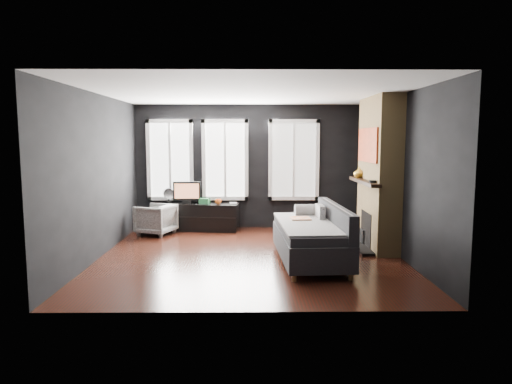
{
  "coord_description": "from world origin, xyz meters",
  "views": [
    {
      "loc": [
        0.01,
        -7.5,
        1.96
      ],
      "look_at": [
        0.1,
        0.3,
        1.05
      ],
      "focal_mm": 32.0,
      "sensor_mm": 36.0,
      "label": 1
    }
  ],
  "objects_px": {
    "mug": "(218,201)",
    "book": "(230,199)",
    "monitor": "(187,191)",
    "mantel_vase": "(359,173)",
    "media_console": "(200,217)",
    "sofa": "(310,234)",
    "armchair": "(156,218)"
  },
  "relations": [
    {
      "from": "sofa",
      "to": "mantel_vase",
      "type": "distance_m",
      "value": 2.01
    },
    {
      "from": "monitor",
      "to": "book",
      "type": "bearing_deg",
      "value": -3.86
    },
    {
      "from": "book",
      "to": "armchair",
      "type": "bearing_deg",
      "value": -164.07
    },
    {
      "from": "media_console",
      "to": "mantel_vase",
      "type": "relative_size",
      "value": 8.13
    },
    {
      "from": "armchair",
      "to": "media_console",
      "type": "bearing_deg",
      "value": 139.22
    },
    {
      "from": "sofa",
      "to": "book",
      "type": "distance_m",
      "value": 2.96
    },
    {
      "from": "sofa",
      "to": "media_console",
      "type": "relative_size",
      "value": 1.27
    },
    {
      "from": "sofa",
      "to": "mug",
      "type": "relative_size",
      "value": 16.07
    },
    {
      "from": "sofa",
      "to": "mantel_vase",
      "type": "height_order",
      "value": "mantel_vase"
    },
    {
      "from": "sofa",
      "to": "book",
      "type": "height_order",
      "value": "sofa"
    },
    {
      "from": "sofa",
      "to": "mantel_vase",
      "type": "xyz_separation_m",
      "value": [
        1.09,
        1.44,
        0.87
      ]
    },
    {
      "from": "monitor",
      "to": "mug",
      "type": "relative_size",
      "value": 4.49
    },
    {
      "from": "mug",
      "to": "sofa",
      "type": "bearing_deg",
      "value": -56.85
    },
    {
      "from": "sofa",
      "to": "media_console",
      "type": "height_order",
      "value": "sofa"
    },
    {
      "from": "book",
      "to": "mantel_vase",
      "type": "bearing_deg",
      "value": -24.89
    },
    {
      "from": "book",
      "to": "mantel_vase",
      "type": "distance_m",
      "value": 2.83
    },
    {
      "from": "armchair",
      "to": "mantel_vase",
      "type": "bearing_deg",
      "value": 100.48
    },
    {
      "from": "book",
      "to": "media_console",
      "type": "bearing_deg",
      "value": 177.15
    },
    {
      "from": "armchair",
      "to": "media_console",
      "type": "height_order",
      "value": "armchair"
    },
    {
      "from": "sofa",
      "to": "mug",
      "type": "bearing_deg",
      "value": 120.11
    },
    {
      "from": "sofa",
      "to": "book",
      "type": "relative_size",
      "value": 10.44
    },
    {
      "from": "armchair",
      "to": "book",
      "type": "xyz_separation_m",
      "value": [
        1.51,
        0.43,
        0.34
      ]
    },
    {
      "from": "armchair",
      "to": "mantel_vase",
      "type": "height_order",
      "value": "mantel_vase"
    },
    {
      "from": "media_console",
      "to": "monitor",
      "type": "xyz_separation_m",
      "value": [
        -0.27,
        0.0,
        0.56
      ]
    },
    {
      "from": "media_console",
      "to": "book",
      "type": "bearing_deg",
      "value": 4.96
    },
    {
      "from": "monitor",
      "to": "mug",
      "type": "bearing_deg",
      "value": -12.5
    },
    {
      "from": "mug",
      "to": "armchair",
      "type": "bearing_deg",
      "value": -165.25
    },
    {
      "from": "monitor",
      "to": "mantel_vase",
      "type": "relative_size",
      "value": 2.89
    },
    {
      "from": "mantel_vase",
      "to": "mug",
      "type": "bearing_deg",
      "value": 158.76
    },
    {
      "from": "sofa",
      "to": "armchair",
      "type": "xyz_separation_m",
      "value": [
        -2.91,
        2.17,
        -0.12
      ]
    },
    {
      "from": "armchair",
      "to": "book",
      "type": "relative_size",
      "value": 3.34
    },
    {
      "from": "mug",
      "to": "book",
      "type": "xyz_separation_m",
      "value": [
        0.24,
        0.1,
        0.04
      ]
    }
  ]
}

